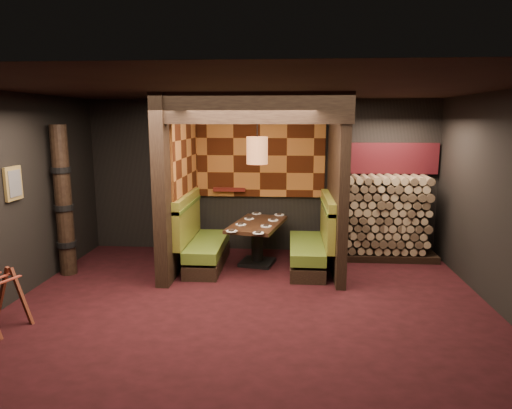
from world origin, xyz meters
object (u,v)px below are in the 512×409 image
(dining_table, at_px, (257,236))
(pendant_lamp, at_px, (257,150))
(booth_bench_left, at_px, (201,243))
(booth_bench_right, at_px, (313,245))
(totem_column, at_px, (64,202))
(firewood_stack, at_px, (387,217))

(dining_table, bearing_deg, pendant_lamp, -90.00)
(booth_bench_left, distance_m, dining_table, 0.97)
(booth_bench_left, relative_size, pendant_lamp, 1.45)
(booth_bench_right, bearing_deg, booth_bench_left, 180.00)
(booth_bench_right, bearing_deg, totem_column, -172.14)
(booth_bench_left, distance_m, firewood_stack, 3.34)
(pendant_lamp, bearing_deg, booth_bench_right, -7.46)
(booth_bench_left, xyz_separation_m, dining_table, (0.95, 0.17, 0.10))
(firewood_stack, bearing_deg, booth_bench_right, -152.65)
(pendant_lamp, bearing_deg, firewood_stack, 14.06)
(dining_table, height_order, totem_column, totem_column)
(booth_bench_right, distance_m, dining_table, 0.97)
(booth_bench_left, bearing_deg, pendant_lamp, 7.46)
(totem_column, bearing_deg, booth_bench_right, 7.86)
(pendant_lamp, distance_m, totem_column, 3.21)
(dining_table, height_order, pendant_lamp, pendant_lamp)
(totem_column, bearing_deg, booth_bench_left, 14.75)
(dining_table, distance_m, pendant_lamp, 1.47)
(pendant_lamp, height_order, firewood_stack, pendant_lamp)
(dining_table, bearing_deg, booth_bench_right, -10.41)
(booth_bench_left, height_order, dining_table, booth_bench_left)
(booth_bench_right, height_order, dining_table, booth_bench_right)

